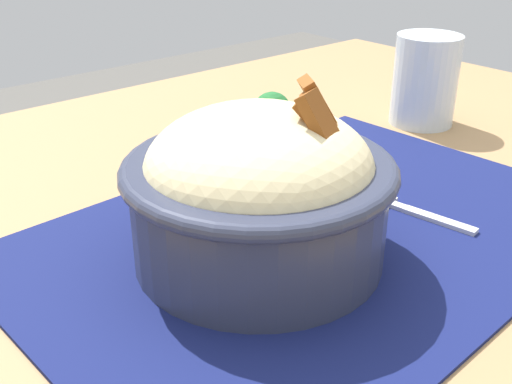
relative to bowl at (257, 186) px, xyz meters
name	(u,v)px	position (x,y,z in m)	size (l,w,h in m)	color
table	(277,325)	(0.02, 0.00, -0.13)	(1.18, 0.88, 0.71)	#99754C
placemat	(312,230)	(0.06, 0.00, -0.06)	(0.45, 0.31, 0.00)	#11194C
bowl	(257,186)	(0.00, 0.00, 0.00)	(0.19, 0.19, 0.13)	#2D3347
fork	(397,206)	(0.13, -0.02, -0.05)	(0.03, 0.12, 0.00)	silver
drinking_glass	(424,86)	(0.33, 0.10, -0.01)	(0.07, 0.07, 0.10)	silver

